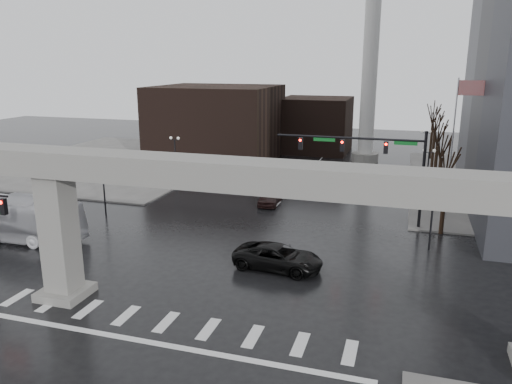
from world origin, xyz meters
TOP-DOWN VIEW (x-y plane):
  - ground at (0.00, 0.00)m, footprint 160.00×160.00m
  - sidewalk_nw at (-26.00, 36.00)m, footprint 28.00×36.00m
  - elevated_guideway at (1.26, 0.00)m, footprint 48.00×2.60m
  - building_far_left at (-14.00, 42.00)m, footprint 16.00×14.00m
  - building_far_mid at (-2.00, 52.00)m, footprint 10.00×10.00m
  - smokestack at (6.00, 46.00)m, footprint 3.60×3.60m
  - signal_mast_arm at (8.99, 18.80)m, footprint 12.12×0.43m
  - flagpole_assembly at (15.29, 22.00)m, footprint 2.06×0.12m
  - lamp_right_0 at (13.50, 14.00)m, footprint 1.22×0.32m
  - lamp_right_1 at (13.50, 28.00)m, footprint 1.22×0.32m
  - lamp_right_2 at (13.50, 42.00)m, footprint 1.22×0.32m
  - lamp_left_0 at (-13.50, 14.00)m, footprint 1.22×0.32m
  - lamp_left_1 at (-13.50, 28.00)m, footprint 1.22×0.32m
  - lamp_left_2 at (-13.50, 42.00)m, footprint 1.22×0.32m
  - tree_right_0 at (14.53, 18.02)m, footprint 1.09×1.58m
  - tree_right_1 at (14.53, 26.02)m, footprint 1.09×1.61m
  - tree_right_2 at (14.53, 34.02)m, footprint 1.10×1.63m
  - tree_right_3 at (14.53, 42.02)m, footprint 1.11×1.66m
  - tree_right_4 at (14.53, 50.02)m, footprint 1.12×1.69m
  - pickup_truck at (3.87, 7.45)m, footprint 6.09×3.22m
  - city_bus at (-17.32, 7.02)m, footprint 12.20×3.01m
  - far_car at (-0.75, 22.05)m, footprint 2.09×4.53m

SIDE VIEW (x-z plane):
  - ground at x=0.00m, z-range 0.00..0.00m
  - sidewalk_nw at x=-26.00m, z-range 0.00..0.15m
  - far_car at x=-0.75m, z-range 0.00..1.50m
  - pickup_truck at x=3.87m, z-range 0.00..1.63m
  - city_bus at x=-17.32m, z-range 0.00..3.39m
  - tree_right_0 at x=14.53m, z-range -0.97..6.54m
  - tree_right_1 at x=14.53m, z-range -0.99..6.69m
  - tree_right_2 at x=14.53m, z-range -1.01..6.84m
  - tree_right_3 at x=14.53m, z-range -1.03..6.99m
  - tree_right_4 at x=14.53m, z-range -1.05..7.14m
  - lamp_right_0 at x=13.50m, z-range 0.92..6.03m
  - lamp_right_1 at x=13.50m, z-range 0.92..6.03m
  - lamp_right_2 at x=13.50m, z-range 0.92..6.03m
  - lamp_left_0 at x=-13.50m, z-range 0.92..6.03m
  - lamp_left_1 at x=-13.50m, z-range 0.92..6.03m
  - lamp_left_2 at x=-13.50m, z-range 0.92..6.03m
  - building_far_mid at x=-2.00m, z-range 0.00..8.00m
  - building_far_left at x=-14.00m, z-range 0.00..10.00m
  - signal_mast_arm at x=8.99m, z-range 1.83..9.83m
  - elevated_guideway at x=1.26m, z-range 2.53..11.23m
  - flagpole_assembly at x=15.29m, z-range 1.53..13.53m
  - smokestack at x=6.00m, z-range -1.65..28.35m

